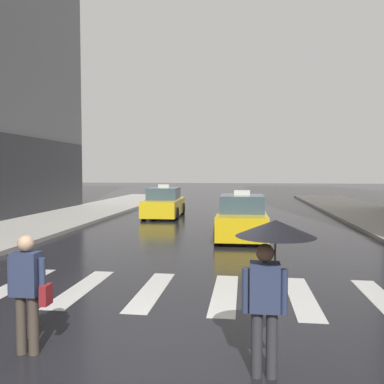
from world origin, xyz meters
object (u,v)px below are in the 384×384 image
object	(u,v)px
taxi_lead	(242,218)
taxi_second	(164,204)
pedestrian_with_handbag	(28,287)
pedestrian_with_umbrella	(272,255)

from	to	relation	value
taxi_lead	taxi_second	xyz separation A→B (m)	(-4.32, 6.23, 0.00)
taxi_lead	pedestrian_with_handbag	size ratio (longest dim) A/B	2.76
taxi_second	pedestrian_with_umbrella	world-z (taller)	pedestrian_with_umbrella
pedestrian_with_umbrella	taxi_lead	bearing A→B (deg)	92.34
taxi_second	pedestrian_with_umbrella	distance (m)	17.31
taxi_second	pedestrian_with_handbag	world-z (taller)	taxi_second
pedestrian_with_umbrella	pedestrian_with_handbag	world-z (taller)	pedestrian_with_umbrella
taxi_lead	pedestrian_with_umbrella	xyz separation A→B (m)	(0.43, -10.41, 0.79)
taxi_lead	taxi_second	distance (m)	7.57
taxi_lead	taxi_second	world-z (taller)	same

